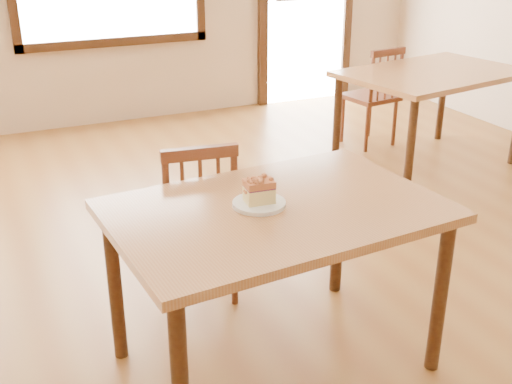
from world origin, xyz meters
TOP-DOWN VIEW (x-y plane):
  - ground at (0.00, 0.00)m, footprint 8.00×8.00m
  - cafe_table_main at (0.04, 0.09)m, footprint 1.36×0.96m
  - cafe_chair_main at (-0.08, 0.73)m, footprint 0.44×0.44m
  - cafe_table_second at (2.21, 1.81)m, footprint 1.48×1.11m
  - cafe_chair_second at (2.09, 2.39)m, footprint 0.44×0.44m
  - plate at (-0.02, 0.12)m, footprint 0.21×0.21m
  - cake_slice at (-0.02, 0.12)m, footprint 0.13×0.09m

SIDE VIEW (x-z plane):
  - ground at x=0.00m, z-range 0.00..0.00m
  - cafe_chair_second at x=2.09m, z-range 0.00..0.86m
  - cafe_chair_main at x=-0.08m, z-range 0.00..0.87m
  - cafe_table_main at x=0.04m, z-range 0.29..1.04m
  - cafe_table_second at x=2.21m, z-range 0.29..1.04m
  - plate at x=-0.02m, z-range 0.75..0.77m
  - cake_slice at x=-0.02m, z-range 0.77..0.88m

